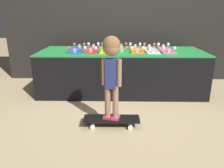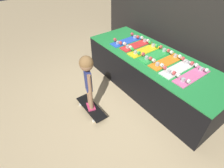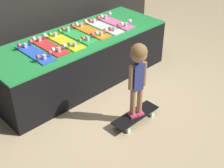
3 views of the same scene
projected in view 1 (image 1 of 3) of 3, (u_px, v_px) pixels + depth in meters
name	position (u px, v px, depth m)	size (l,w,h in m)	color
ground_plane	(122.00, 106.00, 2.92)	(16.00, 16.00, 0.00)	tan
back_wall	(121.00, 8.00, 3.76)	(4.12, 0.10, 2.52)	black
display_rack	(121.00, 71.00, 3.39)	(2.44, 0.89, 0.64)	black
skateboard_blue_on_rack	(77.00, 49.00, 3.28)	(0.18, 0.61, 0.09)	blue
skateboard_red_on_rack	(92.00, 49.00, 3.31)	(0.18, 0.61, 0.09)	red
skateboard_yellow_on_rack	(107.00, 49.00, 3.28)	(0.18, 0.61, 0.09)	yellow
skateboard_green_on_rack	(122.00, 49.00, 3.30)	(0.18, 0.61, 0.09)	green
skateboard_orange_on_rack	(136.00, 49.00, 3.29)	(0.18, 0.61, 0.09)	orange
skateboard_white_on_rack	(151.00, 49.00, 3.27)	(0.18, 0.61, 0.09)	white
skateboard_pink_on_rack	(166.00, 49.00, 3.27)	(0.18, 0.61, 0.09)	pink
skateboard_on_floor	(112.00, 120.00, 2.39)	(0.61, 0.19, 0.09)	black
child	(111.00, 63.00, 2.19)	(0.21, 0.18, 0.89)	#E03D6B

